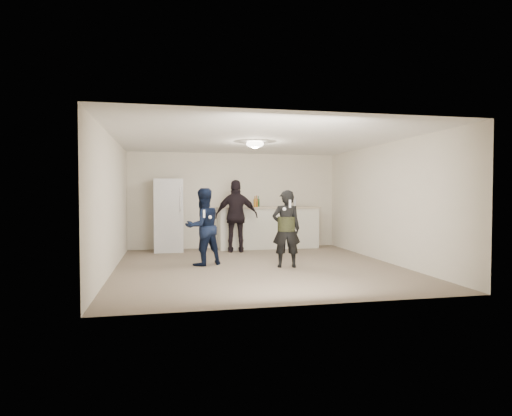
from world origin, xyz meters
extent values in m
plane|color=#6B5B4C|center=(0.00, 0.00, 0.00)|extent=(6.00, 6.00, 0.00)
plane|color=silver|center=(0.00, 0.00, 2.50)|extent=(6.00, 6.00, 0.00)
plane|color=beige|center=(0.00, 3.00, 1.25)|extent=(6.00, 0.00, 6.00)
plane|color=beige|center=(0.00, -3.00, 1.25)|extent=(6.00, 0.00, 6.00)
plane|color=beige|center=(-2.75, 0.00, 1.25)|extent=(0.00, 6.00, 6.00)
plane|color=beige|center=(2.75, 0.00, 1.25)|extent=(0.00, 6.00, 6.00)
cube|color=beige|center=(0.85, 2.67, 0.53)|extent=(2.60, 0.56, 1.05)
cube|color=beige|center=(0.85, 2.67, 1.07)|extent=(2.68, 0.64, 0.04)
cube|color=silver|center=(-1.72, 2.60, 0.90)|extent=(0.70, 0.70, 1.80)
cylinder|color=silver|center=(-1.44, 2.23, 1.30)|extent=(0.02, 0.02, 0.60)
ellipsoid|color=white|center=(0.00, 0.30, 2.45)|extent=(0.36, 0.36, 0.16)
cylinder|color=silver|center=(0.01, 2.59, 1.18)|extent=(0.08, 0.08, 0.17)
imported|color=#0E1C3E|center=(-1.06, 0.35, 0.78)|extent=(0.93, 0.85, 1.55)
imported|color=black|center=(0.52, -0.21, 0.76)|extent=(0.60, 0.44, 1.51)
cylinder|color=#30391A|center=(0.52, -0.21, 0.85)|extent=(0.34, 0.34, 0.28)
imported|color=black|center=(-0.09, 2.11, 0.89)|extent=(1.10, 0.61, 1.78)
cube|color=white|center=(-1.06, 0.07, 1.05)|extent=(0.04, 0.04, 0.15)
sphere|color=white|center=(-0.94, 0.10, 0.98)|extent=(0.07, 0.07, 0.07)
cube|color=silver|center=(0.52, -0.46, 1.25)|extent=(0.04, 0.04, 0.15)
sphere|color=white|center=(0.42, -0.43, 1.15)|extent=(0.07, 0.07, 0.07)
cylinder|color=#9C6316|center=(0.45, 2.49, 1.19)|extent=(0.07, 0.07, 0.21)
cylinder|color=brown|center=(0.49, 2.49, 1.20)|extent=(0.08, 0.08, 0.22)
cylinder|color=silver|center=(1.60, 2.78, 1.18)|extent=(0.07, 0.07, 0.18)
cylinder|color=#13431B|center=(1.40, 2.72, 1.23)|extent=(0.06, 0.06, 0.28)
cylinder|color=#134418|center=(0.58, 2.70, 1.19)|extent=(0.07, 0.07, 0.21)
camera|label=1|loc=(-1.76, -8.23, 1.45)|focal=30.00mm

